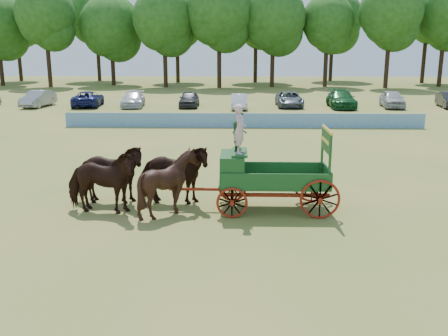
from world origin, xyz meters
TOP-DOWN VIEW (x-y plane):
  - ground at (0.00, 0.00)m, footprint 160.00×160.00m
  - horse_lead_left at (-6.22, -1.14)m, footprint 2.81×1.51m
  - horse_lead_right at (-6.22, -0.04)m, footprint 2.71×1.26m
  - horse_wheel_left at (-3.82, -1.14)m, footprint 2.12×1.90m
  - horse_wheel_right at (-3.82, -0.04)m, footprint 2.73×1.31m
  - farm_dray at (-0.85, -0.59)m, footprint 5.99×2.00m
  - sponsor_banner at (-1.00, 18.00)m, footprint 26.00×0.08m
  - parked_cars at (-1.22, 30.38)m, footprint 52.61×6.71m
  - treeline at (-2.00, 58.97)m, footprint 94.53×23.75m

SIDE VIEW (x-z plane):
  - ground at x=0.00m, z-range 0.00..0.00m
  - sponsor_banner at x=-1.00m, z-range 0.00..1.05m
  - parked_cars at x=-1.22m, z-range -0.06..1.58m
  - horse_lead_left at x=-6.22m, z-range 0.00..2.27m
  - horse_lead_right at x=-6.22m, z-range 0.00..2.27m
  - horse_wheel_right at x=-3.82m, z-range 0.00..2.27m
  - horse_wheel_left at x=-3.82m, z-range 0.00..2.28m
  - farm_dray at x=-0.85m, z-range -0.33..3.52m
  - treeline at x=-2.00m, z-range 2.09..17.57m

